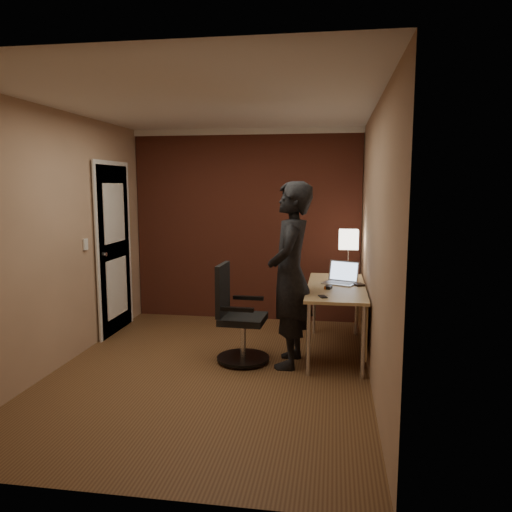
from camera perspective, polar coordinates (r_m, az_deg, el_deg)
name	(u,v)px	position (r m, az deg, el deg)	size (l,w,h in m)	color
room	(219,218)	(6.22, -4.27, 4.30)	(4.00, 4.00, 4.00)	brown
desk	(343,298)	(5.34, 9.91, -4.75)	(0.60, 1.50, 0.73)	tan
desk_lamp	(349,240)	(5.89, 10.53, 1.82)	(0.22, 0.22, 0.54)	silver
laptop	(341,277)	(5.45, 9.74, -2.42)	(0.40, 0.37, 0.23)	silver
mouse	(328,287)	(5.15, 8.26, -3.56)	(0.06, 0.10, 0.03)	black
phone	(323,297)	(4.77, 7.64, -4.62)	(0.06, 0.12, 0.01)	black
wallet	(359,285)	(5.36, 11.70, -3.23)	(0.09, 0.11, 0.02)	black
office_chair	(237,320)	(5.06, -2.18, -7.32)	(0.53, 0.56, 0.98)	black
person	(290,275)	(4.88, 3.93, -2.18)	(0.66, 0.43, 1.82)	black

